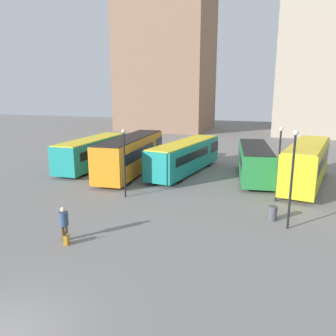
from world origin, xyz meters
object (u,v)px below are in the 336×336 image
Objects in this scene: bus_2 at (186,156)px; lamp_post_1 at (279,158)px; bus_0 at (93,152)px; suitcase at (67,239)px; traveler at (64,221)px; lamp_post_0 at (292,172)px; trash_bin at (272,213)px; bus_4 at (307,163)px; bus_1 at (132,153)px; bus_3 at (254,161)px; lamp_post_2 at (124,157)px.

bus_2 is 10.13m from lamp_post_1.
suitcase is (7.82, -15.14, -1.31)m from bus_0.
bus_0 is at bearing 164.23° from lamp_post_1.
suitcase is at bearing -154.34° from bus_0.
traveler is 0.94m from suitcase.
bus_0 is 20.48m from lamp_post_0.
trash_bin is at bearing -131.70° from bus_2.
traveler is at bearing 151.21° from bus_4.
bus_1 is 1.25× the size of bus_3.
bus_2 is 15.53× the size of suitcase.
bus_1 is 4.93m from bus_2.
bus_1 is at bearing 90.48° from bus_3.
bus_2 is 1.20× the size of bus_3.
lamp_post_2 reaches higher than bus_0.
bus_2 is 2.34× the size of lamp_post_2.
traveler is at bearing -134.91° from lamp_post_1.
lamp_post_2 reaches higher than bus_3.
lamp_post_1 is (8.14, -5.85, 1.45)m from bus_2.
bus_4 is (4.08, -0.82, 0.29)m from bus_3.
bus_1 reaches higher than bus_2.
bus_4 is at bearing -54.73° from traveler.
bus_1 is 6.68× the size of traveler.
traveler is (-1.72, -15.74, -0.53)m from bus_2.
traveler is 14.10m from lamp_post_1.
suitcase is 0.15× the size of lamp_post_2.
lamp_post_1 is at bearing 88.28° from trash_bin.
bus_0 is at bearing 152.13° from lamp_post_0.
lamp_post_0 is at bearing -119.53° from bus_0.
suitcase is (3.22, -14.27, -1.57)m from bus_1.
bus_4 is 2.14× the size of lamp_post_1.
bus_1 is 2.32× the size of lamp_post_1.
bus_4 is at bearing -91.06° from bus_1.
lamp_post_0 is at bearing -127.61° from bus_1.
trash_bin is (-2.20, -8.64, -1.40)m from bus_4.
bus_4 is at bearing 67.23° from lamp_post_1.
suitcase is at bearing -151.29° from lamp_post_0.
traveler is 7.56m from lamp_post_2.
traveler is at bearing -173.18° from bus_1.
bus_2 is 13.27× the size of trash_bin.
suitcase is at bearing -132.80° from lamp_post_1.
bus_1 is at bearing 162.45° from lamp_post_1.
bus_0 is 10.43m from lamp_post_2.
trash_bin is at bearing -126.14° from bus_1.
bus_0 reaches higher than bus_3.
bus_3 is 4.17m from bus_4.
lamp_post_2 reaches higher than bus_4.
bus_1 is at bearing 111.35° from lamp_post_2.
lamp_post_0 is (8.87, -10.51, 1.62)m from bus_2.
bus_4 is at bearing 81.96° from lamp_post_0.
bus_1 is at bearing -4.35° from traveler.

